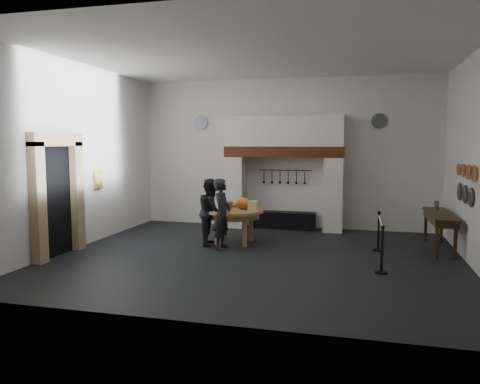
% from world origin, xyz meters
% --- Properties ---
extents(floor, '(9.00, 8.00, 0.02)m').
position_xyz_m(floor, '(0.00, 0.00, 0.00)').
color(floor, black).
rests_on(floor, ground).
extents(ceiling, '(9.00, 8.00, 0.02)m').
position_xyz_m(ceiling, '(0.00, 0.00, 4.50)').
color(ceiling, silver).
rests_on(ceiling, wall_back).
extents(wall_back, '(9.00, 0.02, 4.50)m').
position_xyz_m(wall_back, '(0.00, 4.00, 2.25)').
color(wall_back, silver).
rests_on(wall_back, floor).
extents(wall_front, '(9.00, 0.02, 4.50)m').
position_xyz_m(wall_front, '(0.00, -4.00, 2.25)').
color(wall_front, silver).
rests_on(wall_front, floor).
extents(wall_left, '(0.02, 8.00, 4.50)m').
position_xyz_m(wall_left, '(-4.50, 0.00, 2.25)').
color(wall_left, silver).
rests_on(wall_left, floor).
extents(wall_right, '(0.02, 8.00, 4.50)m').
position_xyz_m(wall_right, '(4.50, 0.00, 2.25)').
color(wall_right, silver).
rests_on(wall_right, floor).
extents(chimney_pier_left, '(0.55, 0.70, 2.15)m').
position_xyz_m(chimney_pier_left, '(-1.48, 3.65, 1.07)').
color(chimney_pier_left, silver).
rests_on(chimney_pier_left, floor).
extents(chimney_pier_right, '(0.55, 0.70, 2.15)m').
position_xyz_m(chimney_pier_right, '(1.48, 3.65, 1.07)').
color(chimney_pier_right, silver).
rests_on(chimney_pier_right, floor).
extents(hearth_brick_band, '(3.50, 0.72, 0.32)m').
position_xyz_m(hearth_brick_band, '(0.00, 3.65, 2.31)').
color(hearth_brick_band, '#9E442B').
rests_on(hearth_brick_band, chimney_pier_left).
extents(chimney_hood, '(3.50, 0.70, 0.90)m').
position_xyz_m(chimney_hood, '(0.00, 3.65, 2.92)').
color(chimney_hood, silver).
rests_on(chimney_hood, hearth_brick_band).
extents(iron_range, '(1.90, 0.45, 0.50)m').
position_xyz_m(iron_range, '(0.00, 3.72, 0.25)').
color(iron_range, black).
rests_on(iron_range, floor).
extents(utensil_rail, '(1.60, 0.02, 0.02)m').
position_xyz_m(utensil_rail, '(0.00, 3.92, 1.75)').
color(utensil_rail, black).
rests_on(utensil_rail, wall_back).
extents(door_recess, '(0.04, 1.10, 2.50)m').
position_xyz_m(door_recess, '(-4.47, -1.00, 1.25)').
color(door_recess, black).
rests_on(door_recess, floor).
extents(door_jamb_near, '(0.22, 0.30, 2.60)m').
position_xyz_m(door_jamb_near, '(-4.38, -1.70, 1.30)').
color(door_jamb_near, tan).
rests_on(door_jamb_near, floor).
extents(door_jamb_far, '(0.22, 0.30, 2.60)m').
position_xyz_m(door_jamb_far, '(-4.38, -0.30, 1.30)').
color(door_jamb_far, tan).
rests_on(door_jamb_far, floor).
extents(door_lintel, '(0.22, 1.70, 0.30)m').
position_xyz_m(door_lintel, '(-4.38, -1.00, 2.65)').
color(door_lintel, tan).
rests_on(door_lintel, door_jamb_near).
extents(wall_plaque, '(0.05, 0.34, 0.44)m').
position_xyz_m(wall_plaque, '(-4.45, 0.80, 1.60)').
color(wall_plaque, gold).
rests_on(wall_plaque, wall_left).
extents(work_table, '(1.71, 1.71, 0.07)m').
position_xyz_m(work_table, '(-0.89, 1.33, 0.84)').
color(work_table, tan).
rests_on(work_table, floor).
extents(pumpkin, '(0.36, 0.36, 0.31)m').
position_xyz_m(pumpkin, '(-0.69, 1.43, 1.03)').
color(pumpkin, orange).
rests_on(pumpkin, work_table).
extents(cheese_block_big, '(0.22, 0.22, 0.24)m').
position_xyz_m(cheese_block_big, '(-0.39, 1.28, 0.99)').
color(cheese_block_big, '#F7E394').
rests_on(cheese_block_big, work_table).
extents(cheese_block_small, '(0.18, 0.18, 0.20)m').
position_xyz_m(cheese_block_small, '(-0.41, 1.58, 0.97)').
color(cheese_block_small, '#F7DE94').
rests_on(cheese_block_small, work_table).
extents(wicker_basket, '(0.36, 0.36, 0.22)m').
position_xyz_m(wicker_basket, '(-1.04, 1.18, 0.98)').
color(wicker_basket, olive).
rests_on(wicker_basket, work_table).
extents(bread_loaf, '(0.31, 0.18, 0.13)m').
position_xyz_m(bread_loaf, '(-0.99, 1.68, 0.94)').
color(bread_loaf, '#A26D39').
rests_on(bread_loaf, work_table).
extents(visitor_near, '(0.42, 0.63, 1.72)m').
position_xyz_m(visitor_near, '(-1.00, 0.61, 0.86)').
color(visitor_near, black).
rests_on(visitor_near, floor).
extents(visitor_far, '(0.86, 0.98, 1.69)m').
position_xyz_m(visitor_far, '(-1.40, 1.01, 0.84)').
color(visitor_far, black).
rests_on(visitor_far, floor).
extents(side_table, '(0.55, 2.20, 0.06)m').
position_xyz_m(side_table, '(4.10, 1.82, 0.87)').
color(side_table, '#392614').
rests_on(side_table, floor).
extents(pewter_jug, '(0.12, 0.12, 0.22)m').
position_xyz_m(pewter_jug, '(4.10, 2.42, 1.01)').
color(pewter_jug, '#515156').
rests_on(pewter_jug, side_table).
extents(copper_pan_a, '(0.03, 0.34, 0.34)m').
position_xyz_m(copper_pan_a, '(4.46, 0.20, 1.95)').
color(copper_pan_a, '#C6662D').
rests_on(copper_pan_a, wall_right).
extents(copper_pan_b, '(0.03, 0.32, 0.32)m').
position_xyz_m(copper_pan_b, '(4.46, 0.75, 1.95)').
color(copper_pan_b, '#C6662D').
rests_on(copper_pan_b, wall_right).
extents(copper_pan_c, '(0.03, 0.30, 0.30)m').
position_xyz_m(copper_pan_c, '(4.46, 1.30, 1.95)').
color(copper_pan_c, '#C6662D').
rests_on(copper_pan_c, wall_right).
extents(copper_pan_d, '(0.03, 0.28, 0.28)m').
position_xyz_m(copper_pan_d, '(4.46, 1.85, 1.95)').
color(copper_pan_d, '#C6662D').
rests_on(copper_pan_d, wall_right).
extents(pewter_plate_left, '(0.03, 0.40, 0.40)m').
position_xyz_m(pewter_plate_left, '(4.46, 0.40, 1.45)').
color(pewter_plate_left, '#4C4C51').
rests_on(pewter_plate_left, wall_right).
extents(pewter_plate_mid, '(0.03, 0.40, 0.40)m').
position_xyz_m(pewter_plate_mid, '(4.46, 1.00, 1.45)').
color(pewter_plate_mid, '#4C4C51').
rests_on(pewter_plate_mid, wall_right).
extents(pewter_plate_right, '(0.03, 0.40, 0.40)m').
position_xyz_m(pewter_plate_right, '(4.46, 1.60, 1.45)').
color(pewter_plate_right, '#4C4C51').
rests_on(pewter_plate_right, wall_right).
extents(pewter_plate_back_left, '(0.44, 0.03, 0.44)m').
position_xyz_m(pewter_plate_back_left, '(-2.70, 3.96, 3.20)').
color(pewter_plate_back_left, '#4C4C51').
rests_on(pewter_plate_back_left, wall_back).
extents(pewter_plate_back_right, '(0.44, 0.03, 0.44)m').
position_xyz_m(pewter_plate_back_right, '(2.70, 3.96, 3.20)').
color(pewter_plate_back_right, '#4C4C51').
rests_on(pewter_plate_back_right, wall_back).
extents(barrier_post_near, '(0.05, 0.05, 0.90)m').
position_xyz_m(barrier_post_near, '(2.68, -0.65, 0.45)').
color(barrier_post_near, black).
rests_on(barrier_post_near, floor).
extents(barrier_post_far, '(0.05, 0.05, 0.90)m').
position_xyz_m(barrier_post_far, '(2.68, 1.35, 0.45)').
color(barrier_post_far, black).
rests_on(barrier_post_far, floor).
extents(barrier_rope, '(0.04, 2.00, 0.04)m').
position_xyz_m(barrier_rope, '(2.68, 0.35, 0.85)').
color(barrier_rope, white).
rests_on(barrier_rope, barrier_post_near).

